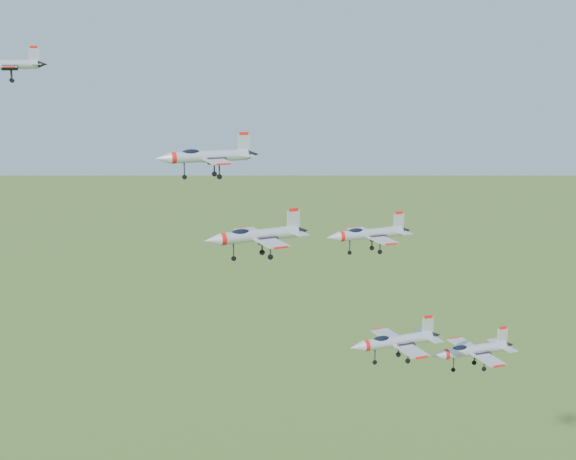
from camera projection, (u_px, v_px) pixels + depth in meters
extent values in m
cylinder|color=#AFB4BD|center=(5.00, 65.00, 102.89)|extent=(8.18, 2.70, 1.17)
cone|color=black|center=(43.00, 64.00, 104.59)|extent=(1.43, 1.22, 1.00)
cube|color=#AFB4BD|center=(7.00, 67.00, 100.72)|extent=(2.79, 4.29, 0.13)
cube|color=#AFB4BD|center=(5.00, 66.00, 105.29)|extent=(2.79, 4.29, 0.13)
cube|color=#AFB4BD|center=(34.00, 55.00, 103.97)|extent=(1.35, 0.36, 1.89)
cube|color=red|center=(34.00, 47.00, 103.75)|extent=(1.00, 0.31, 0.32)
cylinder|color=#AFB4BD|center=(210.00, 156.00, 98.89)|extent=(9.82, 2.94, 1.40)
cone|color=#AFB4BD|center=(163.00, 158.00, 96.94)|extent=(2.14, 1.70, 1.40)
cone|color=black|center=(253.00, 154.00, 100.77)|extent=(1.68, 1.42, 1.19)
ellipsoid|color=black|center=(191.00, 153.00, 97.98)|extent=(2.51, 1.38, 0.89)
cube|color=#AFB4BD|center=(218.00, 161.00, 96.25)|extent=(3.21, 5.09, 0.15)
cube|color=#AFB4BD|center=(205.00, 155.00, 101.79)|extent=(3.21, 5.09, 0.15)
cube|color=#AFB4BD|center=(244.00, 143.00, 100.06)|extent=(1.62, 0.39, 2.27)
cube|color=red|center=(244.00, 134.00, 99.80)|extent=(1.20, 0.34, 0.38)
cylinder|color=#AFB4BD|center=(259.00, 235.00, 78.67)|extent=(8.25, 3.22, 1.19)
cone|color=#AFB4BD|center=(212.00, 240.00, 76.61)|extent=(1.89, 1.56, 1.19)
cone|color=black|center=(303.00, 231.00, 80.67)|extent=(1.49, 1.30, 1.01)
ellipsoid|color=black|center=(240.00, 233.00, 77.73)|extent=(2.16, 1.33, 0.75)
cube|color=#AFB4BD|center=(272.00, 243.00, 76.55)|extent=(3.04, 4.42, 0.13)
cube|color=#AFB4BD|center=(251.00, 232.00, 81.05)|extent=(3.04, 4.42, 0.13)
cube|color=#AFB4BD|center=(294.00, 220.00, 79.98)|extent=(1.35, 0.45, 1.92)
cube|color=red|center=(294.00, 210.00, 79.76)|extent=(1.00, 0.38, 0.32)
cylinder|color=#AFB4BD|center=(371.00, 234.00, 105.15)|extent=(9.23, 3.06, 1.32)
cone|color=#AFB4BD|center=(333.00, 237.00, 103.14)|extent=(2.05, 1.65, 1.32)
cone|color=black|center=(406.00, 230.00, 107.08)|extent=(1.61, 1.38, 1.12)
ellipsoid|color=black|center=(356.00, 231.00, 104.22)|extent=(2.38, 1.36, 0.84)
cube|color=#AFB4BD|center=(382.00, 240.00, 102.70)|extent=(3.16, 4.84, 0.14)
cube|color=#AFB4BD|center=(362.00, 231.00, 107.86)|extent=(3.16, 4.84, 0.14)
cube|color=#AFB4BD|center=(399.00, 221.00, 106.38)|extent=(1.52, 0.41, 2.14)
cube|color=red|center=(399.00, 213.00, 106.13)|extent=(1.12, 0.36, 0.36)
cylinder|color=#AFB4BD|center=(398.00, 341.00, 97.85)|extent=(9.39, 3.14, 1.34)
cone|color=#AFB4BD|center=(357.00, 347.00, 95.80)|extent=(2.09, 1.68, 1.34)
cone|color=black|center=(435.00, 335.00, 99.83)|extent=(1.64, 1.40, 1.14)
ellipsoid|color=black|center=(381.00, 339.00, 96.90)|extent=(2.42, 1.39, 0.85)
cube|color=#AFB4BD|center=(411.00, 351.00, 95.37)|extent=(3.22, 4.93, 0.14)
cube|color=#AFB4BD|center=(388.00, 335.00, 100.60)|extent=(3.22, 4.93, 0.14)
cube|color=#AFB4BD|center=(428.00, 326.00, 99.11)|extent=(1.55, 0.43, 2.17)
cube|color=red|center=(428.00, 317.00, 98.86)|extent=(1.14, 0.36, 0.36)
cylinder|color=#AFB4BD|center=(474.00, 350.00, 105.68)|extent=(9.46, 2.89, 1.35)
cone|color=#AFB4BD|center=(437.00, 355.00, 103.77)|extent=(2.07, 1.65, 1.35)
cone|color=black|center=(509.00, 345.00, 107.53)|extent=(1.63, 1.38, 1.15)
ellipsoid|color=black|center=(460.00, 349.00, 104.79)|extent=(2.42, 1.34, 0.86)
cube|color=#AFB4BD|center=(488.00, 359.00, 103.14)|extent=(3.12, 4.91, 0.15)
cube|color=#AFB4BD|center=(464.00, 344.00, 108.47)|extent=(3.12, 4.91, 0.15)
cube|color=#AFB4BD|center=(502.00, 336.00, 106.83)|extent=(1.56, 0.38, 2.19)
cube|color=red|center=(503.00, 328.00, 106.58)|extent=(1.15, 0.33, 0.36)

